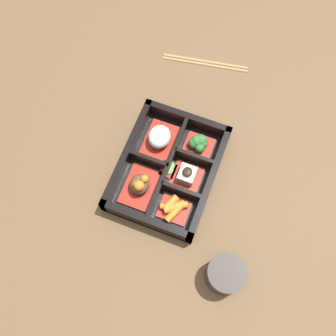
{
  "coord_description": "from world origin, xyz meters",
  "views": [
    {
      "loc": [
        -0.28,
        -0.11,
        0.82
      ],
      "look_at": [
        0.0,
        0.0,
        0.03
      ],
      "focal_mm": 42.0,
      "sensor_mm": 36.0,
      "label": 1
    }
  ],
  "objects": [
    {
      "name": "bento_base",
      "position": [
        0.0,
        0.0,
        0.01
      ],
      "size": [
        0.26,
        0.2,
        0.01
      ],
      "color": "black",
      "rests_on": "ground_plane"
    },
    {
      "name": "bowl_rice",
      "position": [
        0.06,
        0.04,
        0.03
      ],
      "size": [
        0.1,
        0.07,
        0.05
      ],
      "color": "maroon",
      "rests_on": "bento_base"
    },
    {
      "name": "bento_rim",
      "position": [
        -0.0,
        -0.0,
        0.02
      ],
      "size": [
        0.26,
        0.2,
        0.05
      ],
      "color": "black",
      "rests_on": "ground_plane"
    },
    {
      "name": "bowl_tofu",
      "position": [
        -0.0,
        -0.04,
        0.02
      ],
      "size": [
        0.06,
        0.06,
        0.04
      ],
      "color": "maroon",
      "rests_on": "bento_base"
    },
    {
      "name": "bowl_stew",
      "position": [
        -0.06,
        0.04,
        0.03
      ],
      "size": [
        0.1,
        0.07,
        0.05
      ],
      "color": "maroon",
      "rests_on": "bento_base"
    },
    {
      "name": "bowl_carrots",
      "position": [
        -0.08,
        -0.04,
        0.02
      ],
      "size": [
        0.06,
        0.06,
        0.02
      ],
      "color": "maroon",
      "rests_on": "bento_base"
    },
    {
      "name": "chopsticks",
      "position": [
        0.3,
        0.02,
        0.0
      ],
      "size": [
        0.05,
        0.21,
        0.01
      ],
      "color": "#A87F51",
      "rests_on": "ground_plane"
    },
    {
      "name": "bowl_greens",
      "position": [
        0.08,
        -0.04,
        0.03
      ],
      "size": [
        0.06,
        0.06,
        0.03
      ],
      "color": "maroon",
      "rests_on": "bento_base"
    },
    {
      "name": "tea_cup",
      "position": [
        -0.17,
        -0.18,
        0.03
      ],
      "size": [
        0.08,
        0.08,
        0.06
      ],
      "color": "#2D2823",
      "rests_on": "ground_plane"
    },
    {
      "name": "bowl_pickles",
      "position": [
        0.0,
        -0.0,
        0.02
      ],
      "size": [
        0.04,
        0.03,
        0.01
      ],
      "color": "maroon",
      "rests_on": "bento_base"
    },
    {
      "name": "ground_plane",
      "position": [
        0.0,
        0.0,
        0.0
      ],
      "size": [
        3.0,
        3.0,
        0.0
      ],
      "primitive_type": "plane",
      "color": "brown"
    }
  ]
}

